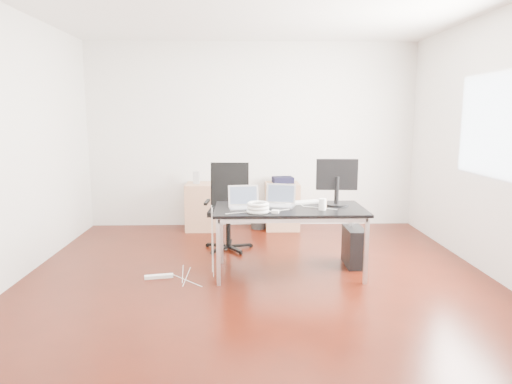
{
  "coord_description": "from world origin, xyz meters",
  "views": [
    {
      "loc": [
        -0.16,
        -4.54,
        1.71
      ],
      "look_at": [
        0.0,
        0.55,
        0.85
      ],
      "focal_mm": 32.0,
      "sensor_mm": 36.0,
      "label": 1
    }
  ],
  "objects_px": {
    "filing_cabinet_right": "(282,206)",
    "office_chair": "(229,202)",
    "filing_cabinet_left": "(203,206)",
    "pc_tower": "(354,247)",
    "desk": "(289,213)"
  },
  "relations": [
    {
      "from": "desk",
      "to": "filing_cabinet_right",
      "type": "distance_m",
      "value": 2.02
    },
    {
      "from": "pc_tower",
      "to": "filing_cabinet_left",
      "type": "bearing_deg",
      "value": 137.37
    },
    {
      "from": "office_chair",
      "to": "filing_cabinet_left",
      "type": "bearing_deg",
      "value": 116.63
    },
    {
      "from": "office_chair",
      "to": "filing_cabinet_right",
      "type": "bearing_deg",
      "value": 55.76
    },
    {
      "from": "desk",
      "to": "office_chair",
      "type": "height_order",
      "value": "office_chair"
    },
    {
      "from": "office_chair",
      "to": "filing_cabinet_left",
      "type": "distance_m",
      "value": 1.11
    },
    {
      "from": "desk",
      "to": "office_chair",
      "type": "relative_size",
      "value": 1.48
    },
    {
      "from": "filing_cabinet_left",
      "to": "pc_tower",
      "type": "distance_m",
      "value": 2.57
    },
    {
      "from": "office_chair",
      "to": "pc_tower",
      "type": "height_order",
      "value": "office_chair"
    },
    {
      "from": "filing_cabinet_right",
      "to": "filing_cabinet_left",
      "type": "bearing_deg",
      "value": 180.0
    },
    {
      "from": "office_chair",
      "to": "filing_cabinet_right",
      "type": "height_order",
      "value": "office_chair"
    },
    {
      "from": "filing_cabinet_right",
      "to": "office_chair",
      "type": "bearing_deg",
      "value": -128.07
    },
    {
      "from": "desk",
      "to": "filing_cabinet_left",
      "type": "xyz_separation_m",
      "value": [
        -1.1,
        1.99,
        -0.33
      ]
    },
    {
      "from": "filing_cabinet_left",
      "to": "filing_cabinet_right",
      "type": "relative_size",
      "value": 1.0
    },
    {
      "from": "filing_cabinet_left",
      "to": "filing_cabinet_right",
      "type": "xyz_separation_m",
      "value": [
        1.2,
        0.0,
        0.0
      ]
    }
  ]
}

